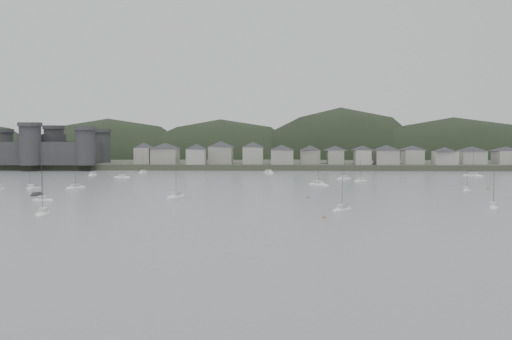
{
  "coord_description": "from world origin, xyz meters",
  "views": [
    {
      "loc": [
        8.06,
        -135.12,
        18.41
      ],
      "look_at": [
        0.0,
        75.0,
        6.0
      ],
      "focal_mm": 41.35,
      "sensor_mm": 36.0,
      "label": 1
    }
  ],
  "objects": [
    {
      "name": "motor_launch_far",
      "position": [
        -66.75,
        43.37,
        0.28
      ],
      "size": [
        4.62,
        9.11,
        4.06
      ],
      "rotation": [
        0.0,
        0.0,
        3.32
      ],
      "color": "black",
      "rests_on": "ground"
    },
    {
      "name": "waterfront_town",
      "position": [
        50.59,
        183.34,
        8.66
      ],
      "size": [
        451.48,
        28.46,
        12.92
      ],
      "color": "gray",
      "rests_on": "far_shore_land"
    },
    {
      "name": "mooring_buoys",
      "position": [
        6.93,
        58.7,
        0.15
      ],
      "size": [
        154.24,
        124.3,
        0.7
      ],
      "color": "#B16F3B",
      "rests_on": "ground"
    },
    {
      "name": "moored_fleet",
      "position": [
        -3.27,
        72.81,
        0.18
      ],
      "size": [
        241.52,
        177.68,
        13.23
      ],
      "color": "white",
      "rests_on": "ground"
    },
    {
      "name": "ground",
      "position": [
        0.0,
        0.0,
        0.0
      ],
      "size": [
        900.0,
        900.0,
        0.0
      ],
      "primitive_type": "plane",
      "color": "slate",
      "rests_on": "ground"
    },
    {
      "name": "far_shore_land",
      "position": [
        0.0,
        295.0,
        1.5
      ],
      "size": [
        900.0,
        250.0,
        3.0
      ],
      "primitive_type": "cube",
      "color": "#383D2D",
      "rests_on": "ground"
    },
    {
      "name": "castle",
      "position": [
        -120.0,
        179.8,
        10.96
      ],
      "size": [
        66.0,
        43.0,
        20.0
      ],
      "color": "#363638",
      "rests_on": "far_shore_land"
    },
    {
      "name": "forested_ridge",
      "position": [
        4.83,
        269.4,
        -11.28
      ],
      "size": [
        851.55,
        103.94,
        102.57
      ],
      "color": "black",
      "rests_on": "ground"
    },
    {
      "name": "sailboat_lead",
      "position": [
        70.85,
        62.77,
        0.18
      ],
      "size": [
        5.33,
        6.73,
        9.09
      ],
      "rotation": [
        0.0,
        0.0,
        5.72
      ],
      "color": "white",
      "rests_on": "ground"
    }
  ]
}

